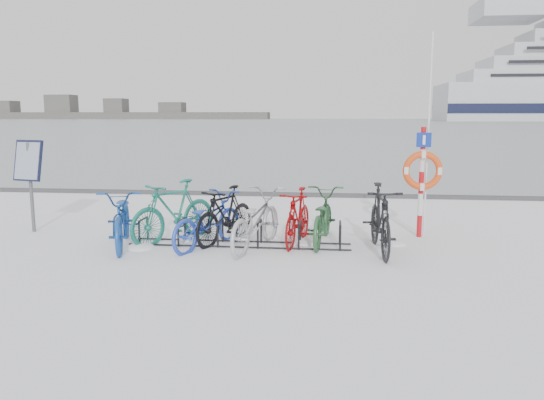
% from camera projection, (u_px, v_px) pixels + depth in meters
% --- Properties ---
extents(ground, '(900.00, 900.00, 0.00)m').
position_uv_depth(ground, '(240.00, 245.00, 9.61)').
color(ground, white).
rests_on(ground, ground).
extents(ice_sheet, '(400.00, 298.00, 0.02)m').
position_uv_depth(ice_sheet, '(326.00, 122.00, 161.68)').
color(ice_sheet, '#939DA6').
rests_on(ice_sheet, ground).
extents(quay_edge, '(400.00, 0.25, 0.10)m').
position_uv_depth(quay_edge, '(274.00, 194.00, 15.39)').
color(quay_edge, '#3F3F42').
rests_on(quay_edge, ground).
extents(bike_rack, '(4.00, 0.48, 0.46)m').
position_uv_depth(bike_rack, '(240.00, 235.00, 9.58)').
color(bike_rack, black).
rests_on(bike_rack, ground).
extents(info_board, '(0.65, 0.36, 1.85)m').
position_uv_depth(info_board, '(29.00, 166.00, 10.48)').
color(info_board, '#595B5E').
rests_on(info_board, ground).
extents(lifebuoy_station, '(0.74, 0.22, 3.84)m').
position_uv_depth(lifebuoy_station, '(423.00, 171.00, 9.99)').
color(lifebuoy_station, red).
rests_on(lifebuoy_station, ground).
extents(shoreline, '(180.00, 12.00, 9.50)m').
position_uv_depth(shoreline, '(95.00, 114.00, 277.58)').
color(shoreline, '#494949').
rests_on(shoreline, ground).
extents(bike_0, '(1.32, 2.22, 1.10)m').
position_uv_depth(bike_0, '(123.00, 216.00, 9.48)').
color(bike_0, '#174697').
rests_on(bike_0, ground).
extents(bike_1, '(1.56, 1.93, 1.18)m').
position_uv_depth(bike_1, '(174.00, 210.00, 9.85)').
color(bike_1, '#1A7361').
rests_on(bike_1, ground).
extents(bike_2, '(1.40, 2.02, 1.01)m').
position_uv_depth(bike_2, '(207.00, 219.00, 9.46)').
color(bike_2, '#2543B6').
rests_on(bike_2, ground).
extents(bike_3, '(1.17, 1.83, 1.07)m').
position_uv_depth(bike_3, '(225.00, 213.00, 9.80)').
color(bike_3, black).
rests_on(bike_3, ground).
extents(bike_4, '(1.21, 2.16, 1.08)m').
position_uv_depth(bike_4, '(255.00, 218.00, 9.31)').
color(bike_4, '#ABADB3').
rests_on(bike_4, ground).
extents(bike_5, '(0.79, 1.80, 1.04)m').
position_uv_depth(bike_5, '(298.00, 215.00, 9.68)').
color(bike_5, '#910609').
rests_on(bike_5, ground).
extents(bike_6, '(0.89, 2.02, 1.02)m').
position_uv_depth(bike_6, '(322.00, 215.00, 9.74)').
color(bike_6, '#27562F').
rests_on(bike_6, ground).
extents(bike_7, '(0.69, 2.03, 1.20)m').
position_uv_depth(bike_7, '(380.00, 217.00, 9.06)').
color(bike_7, black).
rests_on(bike_7, ground).
extents(snow_drifts, '(4.96, 1.52, 0.17)m').
position_uv_depth(snow_drifts, '(241.00, 243.00, 9.72)').
color(snow_drifts, white).
rests_on(snow_drifts, ground).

